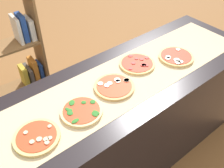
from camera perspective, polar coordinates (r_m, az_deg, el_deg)
The scene contains 9 objects.
ground_plane at distance 2.42m, azimuth 0.00°, elevation -16.84°, with size 12.00×12.00×0.00m, color brown.
counter at distance 2.06m, azimuth 0.00°, elevation -10.04°, with size 2.49×0.74×0.90m, color black.
parchment_paper at distance 1.73m, azimuth 0.00°, elevation -0.48°, with size 2.30×0.48×0.00m, color tan.
pizza_mushroom_0 at distance 1.48m, azimuth -16.23°, elevation -11.14°, with size 0.25×0.25×0.03m.
pizza_spinach_1 at distance 1.56m, azimuth -6.76°, elevation -5.97°, with size 0.25×0.25×0.03m.
pizza_mozzarella_2 at distance 1.71m, azimuth 0.48°, elevation -0.55°, with size 0.27×0.27×0.03m.
pizza_pepperoni_3 at distance 1.92m, azimuth 5.54°, elevation 4.47°, with size 0.26×0.26×0.02m.
pizza_mozzarella_4 at distance 2.04m, azimuth 13.92°, elevation 5.85°, with size 0.26×0.26×0.03m.
bookshelf at distance 2.45m, azimuth -21.13°, elevation 1.70°, with size 0.78×0.27×1.36m.
Camera 1 is at (-0.82, -1.01, 2.04)m, focal length 41.46 mm.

